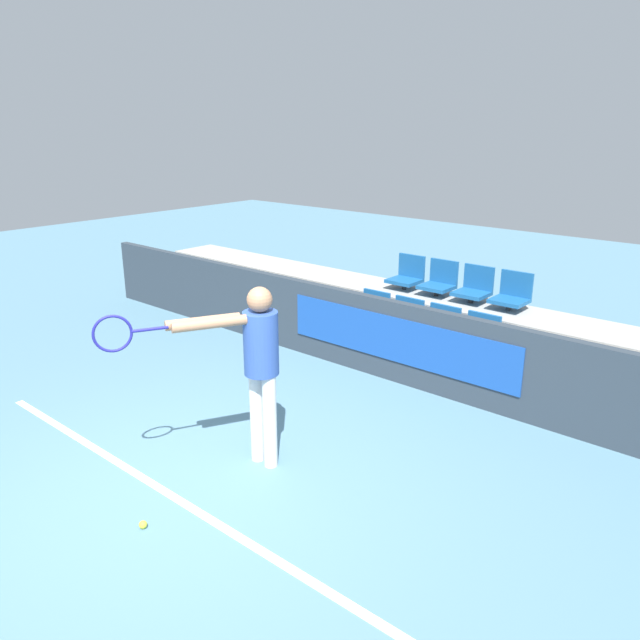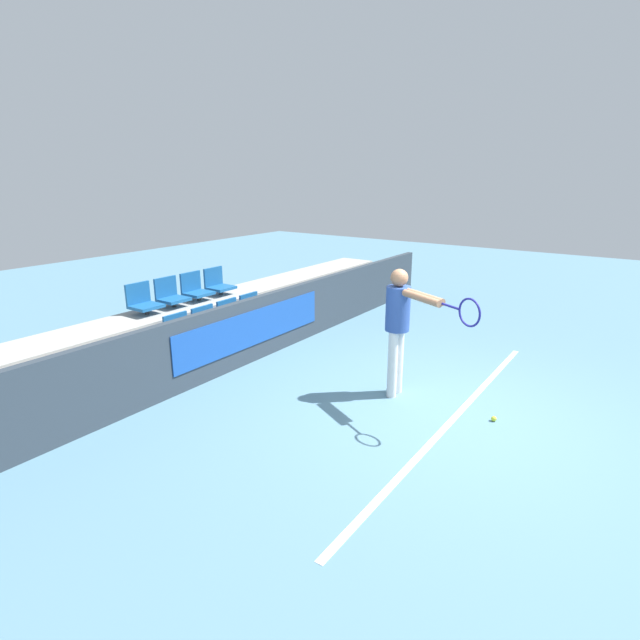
{
  "view_description": "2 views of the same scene",
  "coord_description": "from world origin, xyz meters",
  "px_view_note": "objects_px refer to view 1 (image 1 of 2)",
  "views": [
    {
      "loc": [
        4.06,
        -2.83,
        3.13
      ],
      "look_at": [
        -0.11,
        2.01,
        1.08
      ],
      "focal_mm": 35.0,
      "sensor_mm": 36.0,
      "label": 1
    },
    {
      "loc": [
        -5.53,
        -1.93,
        2.9
      ],
      "look_at": [
        0.14,
        2.02,
        0.87
      ],
      "focal_mm": 28.0,
      "sensor_mm": 36.0,
      "label": 2
    }
  ],
  "objects_px": {
    "stadium_chair_7": "(512,295)",
    "tennis_player": "(254,358)",
    "stadium_chair_0": "(372,313)",
    "stadium_chair_1": "(404,320)",
    "stadium_chair_3": "(479,338)",
    "stadium_chair_4": "(407,275)",
    "tennis_ball": "(143,525)",
    "stadium_chair_6": "(474,288)",
    "stadium_chair_2": "(440,329)",
    "stadium_chair_5": "(439,281)"
  },
  "relations": [
    {
      "from": "stadium_chair_2",
      "to": "stadium_chair_7",
      "type": "height_order",
      "value": "stadium_chair_7"
    },
    {
      "from": "tennis_ball",
      "to": "stadium_chair_1",
      "type": "bearing_deg",
      "value": 95.98
    },
    {
      "from": "stadium_chair_3",
      "to": "tennis_ball",
      "type": "xyz_separation_m",
      "value": [
        -0.62,
        -4.46,
        -0.54
      ]
    },
    {
      "from": "stadium_chair_0",
      "to": "stadium_chair_1",
      "type": "bearing_deg",
      "value": 0.0
    },
    {
      "from": "stadium_chair_3",
      "to": "stadium_chair_5",
      "type": "bearing_deg",
      "value": 141.37
    },
    {
      "from": "stadium_chair_2",
      "to": "stadium_chair_3",
      "type": "xyz_separation_m",
      "value": [
        0.54,
        0.0,
        0.0
      ]
    },
    {
      "from": "stadium_chair_3",
      "to": "stadium_chair_4",
      "type": "distance_m",
      "value": 1.89
    },
    {
      "from": "stadium_chair_7",
      "to": "tennis_ball",
      "type": "height_order",
      "value": "stadium_chair_7"
    },
    {
      "from": "stadium_chair_4",
      "to": "stadium_chair_5",
      "type": "distance_m",
      "value": 0.54
    },
    {
      "from": "stadium_chair_4",
      "to": "stadium_chair_0",
      "type": "bearing_deg",
      "value": -90.0
    },
    {
      "from": "stadium_chair_0",
      "to": "stadium_chair_6",
      "type": "bearing_deg",
      "value": 38.63
    },
    {
      "from": "stadium_chair_0",
      "to": "stadium_chair_7",
      "type": "distance_m",
      "value": 1.89
    },
    {
      "from": "stadium_chair_3",
      "to": "stadium_chair_0",
      "type": "bearing_deg",
      "value": 180.0
    },
    {
      "from": "stadium_chair_0",
      "to": "stadium_chair_6",
      "type": "height_order",
      "value": "stadium_chair_6"
    },
    {
      "from": "stadium_chair_0",
      "to": "tennis_player",
      "type": "distance_m",
      "value": 3.36
    },
    {
      "from": "stadium_chair_3",
      "to": "stadium_chair_6",
      "type": "height_order",
      "value": "stadium_chair_6"
    },
    {
      "from": "stadium_chair_5",
      "to": "tennis_ball",
      "type": "xyz_separation_m",
      "value": [
        0.47,
        -5.33,
        -0.91
      ]
    },
    {
      "from": "stadium_chair_6",
      "to": "tennis_ball",
      "type": "bearing_deg",
      "value": -90.83
    },
    {
      "from": "stadium_chair_2",
      "to": "stadium_chair_5",
      "type": "bearing_deg",
      "value": 122.03
    },
    {
      "from": "stadium_chair_4",
      "to": "stadium_chair_5",
      "type": "height_order",
      "value": "same"
    },
    {
      "from": "stadium_chair_1",
      "to": "tennis_player",
      "type": "distance_m",
      "value": 3.24
    },
    {
      "from": "stadium_chair_6",
      "to": "stadium_chair_0",
      "type": "bearing_deg",
      "value": -141.37
    },
    {
      "from": "stadium_chair_4",
      "to": "stadium_chair_2",
      "type": "bearing_deg",
      "value": -38.63
    },
    {
      "from": "stadium_chair_2",
      "to": "stadium_chair_3",
      "type": "relative_size",
      "value": 1.0
    },
    {
      "from": "stadium_chair_2",
      "to": "stadium_chair_4",
      "type": "height_order",
      "value": "stadium_chair_4"
    },
    {
      "from": "stadium_chair_1",
      "to": "stadium_chair_2",
      "type": "height_order",
      "value": "same"
    },
    {
      "from": "stadium_chair_0",
      "to": "tennis_ball",
      "type": "xyz_separation_m",
      "value": [
        1.01,
        -4.46,
        -0.54
      ]
    },
    {
      "from": "stadium_chair_2",
      "to": "tennis_player",
      "type": "relative_size",
      "value": 0.28
    },
    {
      "from": "stadium_chair_6",
      "to": "tennis_player",
      "type": "xyz_separation_m",
      "value": [
        -0.1,
        -4.04,
        0.14
      ]
    },
    {
      "from": "stadium_chair_0",
      "to": "tennis_ball",
      "type": "distance_m",
      "value": 4.6
    },
    {
      "from": "tennis_player",
      "to": "stadium_chair_3",
      "type": "bearing_deg",
      "value": 105.44
    },
    {
      "from": "stadium_chair_0",
      "to": "stadium_chair_2",
      "type": "height_order",
      "value": "same"
    },
    {
      "from": "stadium_chair_0",
      "to": "stadium_chair_2",
      "type": "relative_size",
      "value": 1.0
    },
    {
      "from": "stadium_chair_3",
      "to": "stadium_chair_7",
      "type": "distance_m",
      "value": 0.95
    },
    {
      "from": "stadium_chair_7",
      "to": "tennis_player",
      "type": "relative_size",
      "value": 0.28
    },
    {
      "from": "stadium_chair_2",
      "to": "stadium_chair_7",
      "type": "distance_m",
      "value": 1.09
    },
    {
      "from": "stadium_chair_7",
      "to": "tennis_player",
      "type": "xyz_separation_m",
      "value": [
        -0.65,
        -4.04,
        0.14
      ]
    },
    {
      "from": "stadium_chair_6",
      "to": "tennis_player",
      "type": "bearing_deg",
      "value": -91.44
    },
    {
      "from": "stadium_chair_0",
      "to": "stadium_chair_5",
      "type": "xyz_separation_m",
      "value": [
        0.54,
        0.87,
        0.37
      ]
    },
    {
      "from": "stadium_chair_6",
      "to": "stadium_chair_3",
      "type": "bearing_deg",
      "value": -57.97
    },
    {
      "from": "stadium_chair_6",
      "to": "stadium_chair_2",
      "type": "bearing_deg",
      "value": -90.0
    },
    {
      "from": "stadium_chair_0",
      "to": "stadium_chair_3",
      "type": "height_order",
      "value": "same"
    },
    {
      "from": "stadium_chair_5",
      "to": "stadium_chair_7",
      "type": "xyz_separation_m",
      "value": [
        1.09,
        0.0,
        0.0
      ]
    },
    {
      "from": "stadium_chair_0",
      "to": "stadium_chair_1",
      "type": "distance_m",
      "value": 0.54
    },
    {
      "from": "stadium_chair_5",
      "to": "stadium_chair_6",
      "type": "xyz_separation_m",
      "value": [
        0.54,
        0.0,
        0.0
      ]
    },
    {
      "from": "stadium_chair_0",
      "to": "stadium_chair_1",
      "type": "height_order",
      "value": "same"
    },
    {
      "from": "stadium_chair_2",
      "to": "tennis_ball",
      "type": "height_order",
      "value": "stadium_chair_2"
    },
    {
      "from": "stadium_chair_1",
      "to": "stadium_chair_5",
      "type": "distance_m",
      "value": 0.95
    },
    {
      "from": "stadium_chair_1",
      "to": "stadium_chair_5",
      "type": "relative_size",
      "value": 1.0
    },
    {
      "from": "stadium_chair_3",
      "to": "stadium_chair_4",
      "type": "relative_size",
      "value": 1.0
    }
  ]
}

